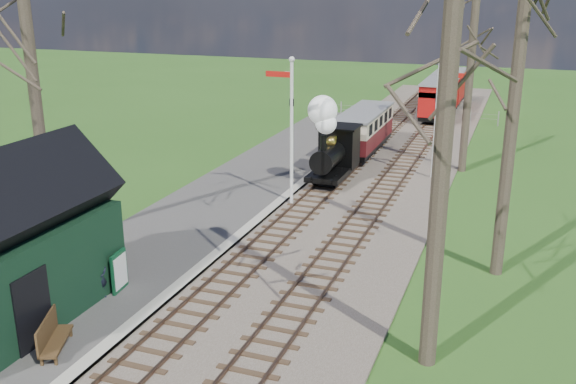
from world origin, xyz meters
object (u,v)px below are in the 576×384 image
semaphore_far (438,110)px  red_carriage_b (449,87)px  locomotive (332,144)px  semaphore_near (290,121)px  sign_board (119,271)px  coach (364,129)px  bench (51,336)px  station_shed (8,248)px  person (99,277)px  red_carriage_a (439,99)px

semaphore_far → red_carriage_b: 20.06m
locomotive → red_carriage_b: size_ratio=0.79×
semaphore_near → sign_board: 10.17m
coach → bench: size_ratio=4.18×
station_shed → person: bearing=51.7°
coach → red_carriage_a: size_ratio=1.27×
station_shed → semaphore_far: (8.67, 18.00, 1.08)m
station_shed → person: size_ratio=4.76×
station_shed → bench: bearing=-27.0°
red_carriage_b → sign_board: size_ratio=4.37×
sign_board → bench: sign_board is taller
sign_board → person: 0.68m
bench → person: person is taller
bench → person: size_ratio=1.21×
locomotive → red_carriage_b: bearing=83.3°
coach → locomotive: bearing=-90.1°
red_carriage_a → red_carriage_b: bearing=90.0°
sign_board → person: (-0.25, -0.63, 0.06)m
station_shed → sign_board: size_ratio=5.21×
semaphore_near → person: (-2.12, -10.22, -2.76)m
semaphore_far → locomotive: 5.20m
semaphore_near → red_carriage_b: 26.20m
coach → sign_board: (-2.64, -19.25, -0.62)m
red_carriage_b → bench: bearing=-97.2°
red_carriage_b → person: bearing=-98.6°
person → red_carriage_b: bearing=15.0°
semaphore_near → coach: bearing=85.4°
sign_board → person: person is taller
station_shed → locomotive: size_ratio=1.51×
semaphore_far → person: bearing=-114.1°
red_carriage_a → bench: 33.79m
coach → red_carriage_b: 16.44m
station_shed → semaphore_near: (3.53, 12.00, 1.35)m
coach → person: bearing=-98.3°
semaphore_far → bench: (-6.67, -19.02, -2.74)m
red_carriage_a → coach: bearing=-103.6°
red_carriage_a → person: (-5.49, -30.61, -0.68)m
sign_board → station_shed: bearing=-124.5°
sign_board → semaphore_far: bearing=65.8°
semaphore_far → locomotive: (-4.39, -2.40, -1.41)m
semaphore_near → locomotive: (0.76, 3.60, -1.68)m
red_carriage_a → bench: (-4.89, -33.42, -0.93)m
semaphore_far → sign_board: 17.28m
semaphore_near → sign_board: semaphore_near is taller
sign_board → person: bearing=-111.4°
red_carriage_a → semaphore_near: bearing=-99.4°
semaphore_far → semaphore_near: bearing=-130.6°
bench → station_shed: bearing=153.0°
semaphore_far → coach: semaphore_far is taller
locomotive → sign_board: bearing=-101.3°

